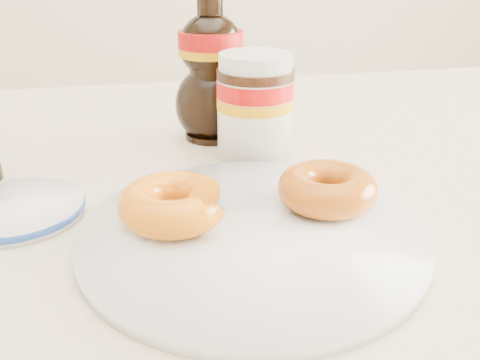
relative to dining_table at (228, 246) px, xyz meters
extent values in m
cube|color=beige|center=(0.00, 0.00, 0.06)|extent=(1.40, 0.90, 0.04)
cylinder|color=#C6B28C|center=(0.62, 0.37, -0.31)|extent=(0.06, 0.06, 0.71)
cylinder|color=white|center=(0.00, -0.13, 0.09)|extent=(0.29, 0.29, 0.01)
torus|color=white|center=(0.00, -0.13, 0.09)|extent=(0.29, 0.29, 0.01)
torus|color=orange|center=(-0.07, -0.11, 0.11)|extent=(0.12, 0.12, 0.03)
torus|color=#AC410B|center=(0.07, -0.11, 0.11)|extent=(0.09, 0.09, 0.03)
cylinder|color=white|center=(0.04, 0.05, 0.13)|extent=(0.08, 0.08, 0.10)
cylinder|color=#950705|center=(0.04, 0.05, 0.17)|extent=(0.09, 0.09, 0.02)
cylinder|color=#D89905|center=(0.04, 0.05, 0.15)|extent=(0.09, 0.09, 0.01)
cylinder|color=black|center=(0.04, 0.05, 0.18)|extent=(0.09, 0.09, 0.01)
cylinder|color=white|center=(0.04, 0.05, 0.19)|extent=(0.08, 0.08, 0.02)
cylinder|color=white|center=(-0.20, -0.04, 0.09)|extent=(0.12, 0.12, 0.01)
torus|color=navy|center=(-0.20, -0.04, 0.09)|extent=(0.12, 0.12, 0.01)
camera|label=1|loc=(-0.09, -0.51, 0.31)|focal=40.00mm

